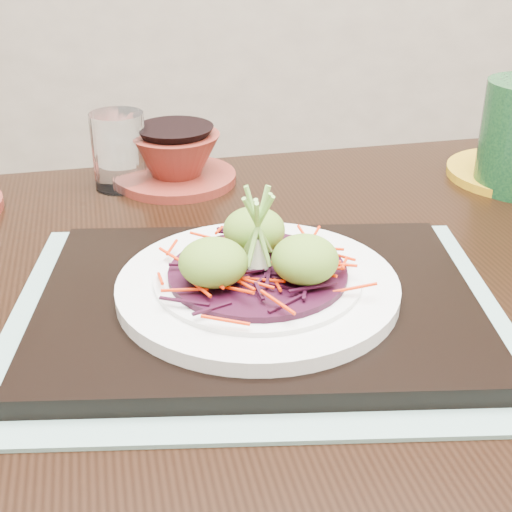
{
  "coord_description": "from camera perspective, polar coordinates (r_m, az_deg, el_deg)",
  "views": [
    {
      "loc": [
        -0.05,
        -0.55,
        1.03
      ],
      "look_at": [
        -0.01,
        -0.0,
        0.74
      ],
      "focal_mm": 50.0,
      "sensor_mm": 36.0,
      "label": 1
    }
  ],
  "objects": [
    {
      "name": "white_plate",
      "position": [
        0.62,
        0.14,
        -2.35
      ],
      "size": [
        0.24,
        0.24,
        0.02
      ],
      "color": "silver",
      "rests_on": "serving_tray"
    },
    {
      "name": "placemat",
      "position": [
        0.63,
        0.13,
        -4.48
      ],
      "size": [
        0.44,
        0.35,
        0.0
      ],
      "primitive_type": "cube",
      "rotation": [
        0.0,
        0.0,
        -0.03
      ],
      "color": "gray",
      "rests_on": "dining_table"
    },
    {
      "name": "water_glass",
      "position": [
        0.9,
        -10.9,
        8.27
      ],
      "size": [
        0.08,
        0.08,
        0.09
      ],
      "primitive_type": "cylinder",
      "rotation": [
        0.0,
        0.0,
        -0.15
      ],
      "color": "white",
      "rests_on": "dining_table"
    },
    {
      "name": "serving_tray",
      "position": [
        0.62,
        0.14,
        -3.67
      ],
      "size": [
        0.38,
        0.29,
        0.02
      ],
      "primitive_type": "cube",
      "rotation": [
        0.0,
        0.0,
        -0.03
      ],
      "color": "black",
      "rests_on": "placemat"
    },
    {
      "name": "terracotta_bowl_set",
      "position": [
        0.91,
        -6.43,
        7.56
      ],
      "size": [
        0.17,
        0.17,
        0.06
      ],
      "rotation": [
        0.0,
        0.0,
        0.17
      ],
      "color": "maroon",
      "rests_on": "dining_table"
    },
    {
      "name": "carrot_julienne",
      "position": [
        0.61,
        0.14,
        -0.72
      ],
      "size": [
        0.19,
        0.19,
        0.01
      ],
      "primitive_type": null,
      "color": "red",
      "rests_on": "cabbage_bed"
    },
    {
      "name": "guacamole_scoops",
      "position": [
        0.6,
        0.15,
        0.45
      ],
      "size": [
        0.13,
        0.12,
        0.04
      ],
      "color": "olive",
      "rests_on": "cabbage_bed"
    },
    {
      "name": "cabbage_bed",
      "position": [
        0.61,
        0.14,
        -1.34
      ],
      "size": [
        0.15,
        0.15,
        0.01
      ],
      "primitive_type": "cylinder",
      "color": "black",
      "rests_on": "white_plate"
    },
    {
      "name": "dining_table",
      "position": [
        0.72,
        -0.14,
        -9.08
      ],
      "size": [
        1.22,
        0.9,
        0.7
      ],
      "rotation": [
        0.0,
        0.0,
        0.15
      ],
      "color": "black",
      "rests_on": "ground"
    },
    {
      "name": "scallion_garnish",
      "position": [
        0.59,
        0.14,
        2.09
      ],
      "size": [
        0.06,
        0.06,
        0.08
      ],
      "primitive_type": null,
      "color": "#77B146",
      "rests_on": "cabbage_bed"
    }
  ]
}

